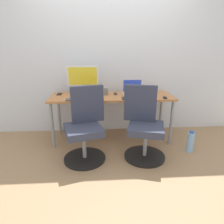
# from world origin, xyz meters

# --- Properties ---
(ground_plane) EXTENTS (5.28, 5.28, 0.00)m
(ground_plane) POSITION_xyz_m (0.00, 0.00, 0.00)
(ground_plane) COLOR #9E7A56
(back_wall) EXTENTS (4.40, 0.04, 2.60)m
(back_wall) POSITION_xyz_m (0.00, 0.38, 1.30)
(back_wall) COLOR silver
(back_wall) RESTS_ON ground
(desk) EXTENTS (1.83, 0.61, 0.71)m
(desk) POSITION_xyz_m (0.00, 0.00, 0.64)
(desk) COLOR #B77542
(desk) RESTS_ON ground
(office_chair_left) EXTENTS (0.55, 0.55, 0.94)m
(office_chair_left) POSITION_xyz_m (-0.38, -0.55, 0.42)
(office_chair_left) COLOR black
(office_chair_left) RESTS_ON ground
(office_chair_right) EXTENTS (0.54, 0.54, 0.94)m
(office_chair_right) POSITION_xyz_m (0.38, -0.55, 0.42)
(office_chair_right) COLOR black
(office_chair_right) RESTS_ON ground
(water_bottle_on_floor) EXTENTS (0.09, 0.09, 0.31)m
(water_bottle_on_floor) POSITION_xyz_m (1.07, -0.50, 0.15)
(water_bottle_on_floor) COLOR #8CBFF2
(water_bottle_on_floor) RESTS_ON ground
(desktop_monitor) EXTENTS (0.48, 0.18, 0.43)m
(desktop_monitor) POSITION_xyz_m (-0.44, 0.16, 0.96)
(desktop_monitor) COLOR silver
(desktop_monitor) RESTS_ON desk
(open_laptop) EXTENTS (0.31, 0.26, 0.23)m
(open_laptop) POSITION_xyz_m (0.33, 0.08, 0.76)
(open_laptop) COLOR silver
(open_laptop) RESTS_ON desk
(keyboard_by_monitor) EXTENTS (0.34, 0.12, 0.02)m
(keyboard_by_monitor) POSITION_xyz_m (-0.48, -0.22, 0.72)
(keyboard_by_monitor) COLOR #515156
(keyboard_by_monitor) RESTS_ON desk
(keyboard_by_laptop) EXTENTS (0.34, 0.12, 0.02)m
(keyboard_by_laptop) POSITION_xyz_m (0.30, -0.22, 0.72)
(keyboard_by_laptop) COLOR #2D2D2D
(keyboard_by_laptop) RESTS_ON desk
(mouse_by_monitor) EXTENTS (0.06, 0.10, 0.03)m
(mouse_by_monitor) POSITION_xyz_m (0.06, 0.07, 0.72)
(mouse_by_monitor) COLOR #2D2D2D
(mouse_by_monitor) RESTS_ON desk
(mouse_by_laptop) EXTENTS (0.06, 0.10, 0.03)m
(mouse_by_laptop) POSITION_xyz_m (0.75, -0.23, 0.72)
(mouse_by_laptop) COLOR #2D2D2D
(mouse_by_laptop) RESTS_ON desk
(coffee_mug) EXTENTS (0.08, 0.08, 0.09)m
(coffee_mug) POSITION_xyz_m (0.58, -0.07, 0.75)
(coffee_mug) COLOR blue
(coffee_mug) RESTS_ON desk
(pen_cup) EXTENTS (0.07, 0.07, 0.10)m
(pen_cup) POSITION_xyz_m (-0.09, 0.05, 0.76)
(pen_cup) COLOR slate
(pen_cup) RESTS_ON desk
(phone_near_monitor) EXTENTS (0.07, 0.14, 0.01)m
(phone_near_monitor) POSITION_xyz_m (-0.81, 0.14, 0.71)
(phone_near_monitor) COLOR black
(phone_near_monitor) RESTS_ON desk
(notebook) EXTENTS (0.21, 0.15, 0.03)m
(notebook) POSITION_xyz_m (-0.30, -0.07, 0.72)
(notebook) COLOR yellow
(notebook) RESTS_ON desk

